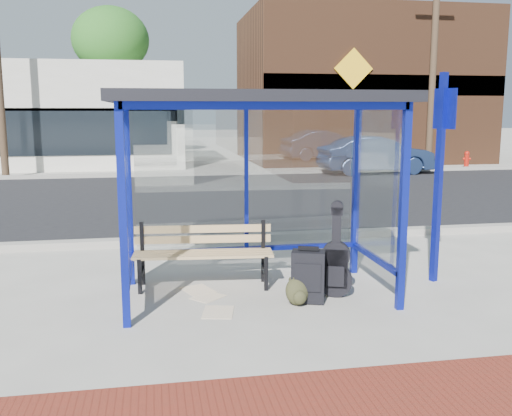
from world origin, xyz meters
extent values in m
plane|color=#B2ADA0|center=(0.00, 0.00, 0.00)|extent=(120.00, 120.00, 0.00)
cube|color=maroon|center=(0.00, -2.60, 0.01)|extent=(60.00, 1.00, 0.01)
cube|color=gray|center=(0.00, 2.90, 0.06)|extent=(60.00, 0.25, 0.12)
cube|color=black|center=(0.00, 8.00, 0.00)|extent=(60.00, 10.00, 0.00)
cube|color=gray|center=(0.00, 13.10, 0.06)|extent=(60.00, 0.25, 0.12)
cube|color=#B2ADA0|center=(0.00, 15.00, 0.00)|extent=(60.00, 4.00, 0.01)
cube|color=#0D1A98|center=(-1.50, -0.75, 1.15)|extent=(0.08, 0.08, 2.30)
cube|color=#0D1A98|center=(1.50, -0.75, 1.15)|extent=(0.08, 0.08, 2.30)
cube|color=#0D1A98|center=(-1.50, 0.75, 1.15)|extent=(0.08, 0.08, 2.30)
cube|color=#0D1A98|center=(1.50, 0.75, 1.15)|extent=(0.08, 0.08, 2.30)
cube|color=#0D1A98|center=(0.00, 0.75, 2.26)|extent=(3.00, 0.08, 0.08)
cube|color=#0D1A98|center=(0.00, -0.75, 2.26)|extent=(3.00, 0.08, 0.08)
cube|color=#0D1A98|center=(-1.50, 0.00, 2.26)|extent=(0.08, 1.50, 0.08)
cube|color=#0D1A98|center=(1.50, 0.00, 2.26)|extent=(0.08, 1.50, 0.08)
cube|color=#0D1A98|center=(0.00, 0.75, 0.40)|extent=(3.00, 0.08, 0.06)
cube|color=#0D1A98|center=(-1.50, 0.00, 0.40)|extent=(0.08, 1.50, 0.06)
cube|color=#0D1A98|center=(1.50, 0.00, 0.40)|extent=(0.08, 1.50, 0.06)
cube|color=#0D1A98|center=(0.00, 0.75, 1.35)|extent=(0.05, 0.05, 1.90)
cube|color=silver|center=(0.00, 0.75, 1.31)|extent=(2.84, 0.01, 1.82)
cube|color=silver|center=(-1.50, 0.00, 1.31)|extent=(0.02, 1.34, 1.82)
cube|color=silver|center=(1.50, 0.00, 1.31)|extent=(0.02, 1.34, 1.82)
cube|color=black|center=(0.00, 0.00, 2.36)|extent=(3.30, 1.80, 0.12)
cube|color=#59331E|center=(8.00, 18.50, 3.20)|extent=(10.00, 7.00, 6.40)
cube|color=black|center=(8.00, 15.05, 3.20)|extent=(10.00, 0.10, 0.80)
cube|color=yellow|center=(6.50, 14.95, 3.80)|extent=(1.56, 0.06, 1.56)
cylinder|color=#4C3826|center=(-3.00, 22.00, 2.50)|extent=(0.36, 0.36, 5.00)
ellipsoid|color=#205C1A|center=(-3.00, 22.00, 5.50)|extent=(3.60, 3.60, 3.06)
cylinder|color=#4C3826|center=(12.50, 22.00, 2.50)|extent=(0.36, 0.36, 5.00)
ellipsoid|color=#205C1A|center=(12.50, 22.00, 5.50)|extent=(3.60, 3.60, 3.06)
cylinder|color=#4C3826|center=(9.00, 13.40, 4.00)|extent=(0.24, 0.24, 8.00)
cube|color=black|center=(-1.39, 0.32, 0.22)|extent=(0.05, 0.05, 0.44)
cube|color=black|center=(-1.35, 0.70, 0.41)|extent=(0.05, 0.05, 0.82)
cube|color=black|center=(-1.37, 0.51, 0.22)|extent=(0.08, 0.39, 0.05)
cube|color=black|center=(0.15, 0.18, 0.22)|extent=(0.05, 0.05, 0.44)
cube|color=black|center=(0.19, 0.56, 0.41)|extent=(0.05, 0.05, 0.82)
cube|color=black|center=(0.17, 0.37, 0.22)|extent=(0.08, 0.39, 0.05)
cube|color=#DBB67E|center=(-0.61, 0.28, 0.44)|extent=(1.74, 0.24, 0.03)
cube|color=#DBB67E|center=(-0.60, 0.39, 0.44)|extent=(1.74, 0.24, 0.03)
cube|color=#DBB67E|center=(-0.60, 0.49, 0.44)|extent=(1.74, 0.24, 0.03)
cube|color=#DBB67E|center=(-0.59, 0.60, 0.44)|extent=(1.74, 0.24, 0.03)
cube|color=#DBB67E|center=(-0.58, 0.64, 0.58)|extent=(1.74, 0.19, 0.10)
cube|color=#DBB67E|center=(-0.58, 0.64, 0.72)|extent=(1.74, 0.19, 0.10)
cylinder|color=black|center=(0.93, -0.19, 0.20)|extent=(0.42, 0.24, 0.40)
cylinder|color=black|center=(0.93, -0.19, 0.51)|extent=(0.35, 0.22, 0.33)
cube|color=black|center=(0.93, -0.19, 0.35)|extent=(0.31, 0.21, 0.48)
cube|color=black|center=(0.93, -0.19, 0.84)|extent=(0.13, 0.13, 0.48)
cube|color=black|center=(0.93, -0.19, 1.05)|extent=(0.17, 0.14, 0.10)
cube|color=black|center=(0.55, -0.33, 0.31)|extent=(0.44, 0.35, 0.60)
cylinder|color=black|center=(0.42, -0.28, 0.03)|extent=(0.12, 0.22, 0.05)
cylinder|color=black|center=(0.68, -0.37, 0.03)|extent=(0.12, 0.22, 0.05)
cube|color=black|center=(0.55, -0.33, 0.64)|extent=(0.24, 0.12, 0.04)
cube|color=black|center=(0.51, -0.45, 0.33)|extent=(0.29, 0.11, 0.33)
ellipsoid|color=#2D2D19|center=(0.40, -0.40, 0.16)|extent=(0.29, 0.22, 0.32)
ellipsoid|color=#2D2D19|center=(0.41, -0.50, 0.12)|extent=(0.17, 0.12, 0.17)
cube|color=#2D2D19|center=(0.40, -0.38, 0.31)|extent=(0.09, 0.04, 0.03)
cube|color=#0D1694|center=(2.40, 0.19, 1.34)|extent=(0.10, 0.10, 2.68)
cube|color=#0D1694|center=(2.45, 0.21, 2.23)|extent=(0.15, 0.32, 0.50)
cube|color=white|center=(-0.59, 0.04, 0.00)|extent=(0.46, 0.46, 0.01)
cube|color=white|center=(-0.52, -0.50, 0.00)|extent=(0.41, 0.48, 0.01)
cube|color=white|center=(-0.68, 0.33, 0.00)|extent=(0.45, 0.50, 0.01)
imported|color=#1B2B4D|center=(6.58, 12.57, 0.66)|extent=(4.06, 1.57, 1.32)
cylinder|color=#B4180C|center=(10.81, 13.81, 0.27)|extent=(0.18, 0.18, 0.54)
sphere|color=#B4180C|center=(10.81, 13.81, 0.57)|extent=(0.20, 0.20, 0.20)
cylinder|color=#B4180C|center=(10.81, 13.81, 0.36)|extent=(0.30, 0.19, 0.09)
camera|label=1|loc=(-1.18, -6.51, 2.21)|focal=40.00mm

